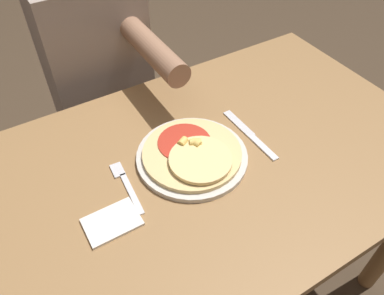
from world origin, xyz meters
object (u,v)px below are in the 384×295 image
at_px(plate, 192,157).
at_px(fork, 126,184).
at_px(dining_table, 202,188).
at_px(pizza, 193,154).
at_px(knife, 251,135).
at_px(person_diner, 99,68).

distance_m(plate, fork, 0.18).
xyz_separation_m(dining_table, fork, (-0.20, 0.03, 0.11)).
bearing_deg(fork, plate, -2.35).
height_order(dining_table, pizza, pizza).
distance_m(dining_table, knife, 0.20).
xyz_separation_m(dining_table, person_diner, (-0.06, 0.58, 0.08)).
relative_size(fork, knife, 0.80).
distance_m(pizza, person_diner, 0.56).
height_order(dining_table, person_diner, person_diner).
bearing_deg(plate, fork, 177.65).
xyz_separation_m(fork, knife, (0.36, -0.02, 0.00)).
bearing_deg(plate, knife, -3.27).
bearing_deg(fork, person_diner, 76.02).
height_order(knife, person_diner, person_diner).
relative_size(plate, pizza, 1.13).
bearing_deg(dining_table, knife, 5.08).
relative_size(plate, knife, 1.28).
xyz_separation_m(pizza, person_diner, (-0.04, 0.56, -0.05)).
bearing_deg(dining_table, pizza, 133.13).
bearing_deg(plate, pizza, -87.35).
bearing_deg(person_diner, dining_table, -83.97).
distance_m(plate, pizza, 0.02).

